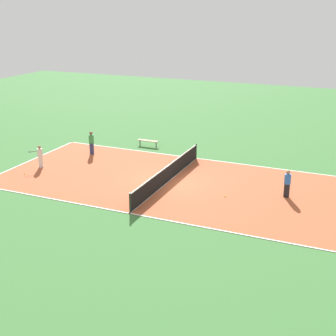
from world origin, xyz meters
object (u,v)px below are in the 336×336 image
object	(u,v)px
player_far_green	(91,141)
tennis_ball_far_baseline	(25,174)
player_far_white	(40,155)
player_near_blue	(287,182)
tennis_net	(168,173)
tennis_ball_right_alley	(225,196)
bench	(148,141)

from	to	relation	value
player_far_green	tennis_ball_far_baseline	size ratio (longest dim) A/B	24.80
player_far_white	player_near_blue	xyz separation A→B (m)	(-1.28, 15.97, 0.05)
tennis_net	player_far_white	world-z (taller)	player_far_white
tennis_net	tennis_ball_far_baseline	distance (m)	9.29
player_far_white	tennis_ball_right_alley	distance (m)	12.82
player_far_green	player_far_white	distance (m)	4.19
player_far_green	tennis_ball_far_baseline	world-z (taller)	player_far_green
bench	player_far_white	xyz separation A→B (m)	(7.43, -4.38, 0.49)
tennis_net	player_far_white	bearing A→B (deg)	-84.26
player_far_green	tennis_net	bearing A→B (deg)	-33.27
bench	player_far_white	world-z (taller)	player_far_white
tennis_net	tennis_ball_right_alley	xyz separation A→B (m)	(0.97, 3.93, -0.52)
tennis_ball_right_alley	bench	bearing A→B (deg)	-131.71
player_far_green	bench	bearing A→B (deg)	40.37
tennis_net	tennis_ball_far_baseline	world-z (taller)	tennis_net
tennis_ball_far_baseline	bench	bearing A→B (deg)	153.59
bench	player_near_blue	world-z (taller)	player_near_blue
tennis_net	player_far_green	xyz separation A→B (m)	(-3.00, -7.32, 0.41)
player_far_white	player_far_green	bearing A→B (deg)	-158.34
tennis_ball_far_baseline	player_near_blue	bearing A→B (deg)	100.02
player_far_white	tennis_net	bearing A→B (deg)	139.12
player_far_white	tennis_ball_far_baseline	xyz separation A→B (m)	(1.55, -0.08, -0.82)
bench	player_far_white	distance (m)	8.63
tennis_net	player_near_blue	size ratio (longest dim) A/B	6.30
tennis_ball_right_alley	tennis_net	bearing A→B (deg)	-103.85
tennis_ball_right_alley	tennis_ball_far_baseline	size ratio (longest dim) A/B	1.00
player_far_white	player_near_blue	distance (m)	16.02
bench	player_far_green	world-z (taller)	player_far_green
tennis_net	player_far_white	xyz separation A→B (m)	(0.89, -8.87, 0.30)
player_near_blue	tennis_ball_far_baseline	xyz separation A→B (m)	(2.83, -16.05, -0.87)
player_far_white	player_near_blue	size ratio (longest dim) A/B	0.95
player_near_blue	tennis_ball_right_alley	world-z (taller)	player_near_blue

